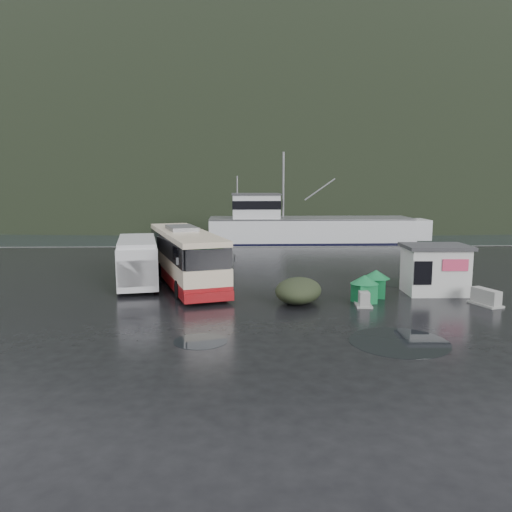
{
  "coord_description": "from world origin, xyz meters",
  "views": [
    {
      "loc": [
        -0.1,
        -23.91,
        5.76
      ],
      "look_at": [
        0.49,
        3.16,
        1.7
      ],
      "focal_mm": 35.0,
      "sensor_mm": 36.0,
      "label": 1
    }
  ],
  "objects_px": {
    "white_van": "(138,285)",
    "ticket_kiosk": "(434,293)",
    "dome_tent": "(298,303)",
    "jersey_barrier_b": "(485,305)",
    "fishing_trawler": "(310,235)",
    "jersey_barrier_a": "(363,305)",
    "coach_bus": "(186,283)",
    "waste_bin_left": "(364,303)",
    "waste_bin_right": "(375,297)"
  },
  "relations": [
    {
      "from": "waste_bin_right",
      "to": "jersey_barrier_b",
      "type": "bearing_deg",
      "value": -20.92
    },
    {
      "from": "waste_bin_left",
      "to": "waste_bin_right",
      "type": "distance_m",
      "value": 1.48
    },
    {
      "from": "jersey_barrier_b",
      "to": "fishing_trawler",
      "type": "distance_m",
      "value": 31.22
    },
    {
      "from": "coach_bus",
      "to": "white_van",
      "type": "height_order",
      "value": "coach_bus"
    },
    {
      "from": "waste_bin_left",
      "to": "jersey_barrier_a",
      "type": "xyz_separation_m",
      "value": [
        -0.16,
        -0.48,
        0.0
      ]
    },
    {
      "from": "coach_bus",
      "to": "waste_bin_left",
      "type": "relative_size",
      "value": 8.44
    },
    {
      "from": "waste_bin_left",
      "to": "jersey_barrier_a",
      "type": "bearing_deg",
      "value": -108.13
    },
    {
      "from": "coach_bus",
      "to": "waste_bin_left",
      "type": "distance_m",
      "value": 10.31
    },
    {
      "from": "white_van",
      "to": "jersey_barrier_b",
      "type": "relative_size",
      "value": 4.09
    },
    {
      "from": "waste_bin_left",
      "to": "waste_bin_right",
      "type": "bearing_deg",
      "value": 54.07
    },
    {
      "from": "jersey_barrier_a",
      "to": "jersey_barrier_b",
      "type": "relative_size",
      "value": 0.93
    },
    {
      "from": "dome_tent",
      "to": "ticket_kiosk",
      "type": "height_order",
      "value": "ticket_kiosk"
    },
    {
      "from": "waste_bin_left",
      "to": "white_van",
      "type": "bearing_deg",
      "value": 159.25
    },
    {
      "from": "dome_tent",
      "to": "ticket_kiosk",
      "type": "relative_size",
      "value": 0.93
    },
    {
      "from": "coach_bus",
      "to": "dome_tent",
      "type": "xyz_separation_m",
      "value": [
        5.94,
        -4.81,
        0.0
      ]
    },
    {
      "from": "jersey_barrier_a",
      "to": "ticket_kiosk",
      "type": "bearing_deg",
      "value": 29.33
    },
    {
      "from": "waste_bin_left",
      "to": "jersey_barrier_a",
      "type": "distance_m",
      "value": 0.51
    },
    {
      "from": "white_van",
      "to": "fishing_trawler",
      "type": "distance_m",
      "value": 28.98
    },
    {
      "from": "jersey_barrier_b",
      "to": "coach_bus",
      "type": "bearing_deg",
      "value": 159.57
    },
    {
      "from": "fishing_trawler",
      "to": "ticket_kiosk",
      "type": "bearing_deg",
      "value": -86.01
    },
    {
      "from": "coach_bus",
      "to": "waste_bin_right",
      "type": "height_order",
      "value": "coach_bus"
    },
    {
      "from": "waste_bin_right",
      "to": "jersey_barrier_a",
      "type": "bearing_deg",
      "value": -121.4
    },
    {
      "from": "dome_tent",
      "to": "fishing_trawler",
      "type": "xyz_separation_m",
      "value": [
        4.49,
        30.25,
        0.0
      ]
    },
    {
      "from": "coach_bus",
      "to": "fishing_trawler",
      "type": "xyz_separation_m",
      "value": [
        10.43,
        25.45,
        0.0
      ]
    },
    {
      "from": "ticket_kiosk",
      "to": "waste_bin_left",
      "type": "bearing_deg",
      "value": -153.99
    },
    {
      "from": "fishing_trawler",
      "to": "dome_tent",
      "type": "bearing_deg",
      "value": -100.01
    },
    {
      "from": "white_van",
      "to": "fishing_trawler",
      "type": "height_order",
      "value": "fishing_trawler"
    },
    {
      "from": "coach_bus",
      "to": "jersey_barrier_b",
      "type": "height_order",
      "value": "coach_bus"
    },
    {
      "from": "ticket_kiosk",
      "to": "fishing_trawler",
      "type": "relative_size",
      "value": 0.13
    },
    {
      "from": "jersey_barrier_a",
      "to": "jersey_barrier_b",
      "type": "xyz_separation_m",
      "value": [
        5.77,
        -0.13,
        0.0
      ]
    },
    {
      "from": "waste_bin_left",
      "to": "dome_tent",
      "type": "xyz_separation_m",
      "value": [
        -3.15,
        0.05,
        0.0
      ]
    },
    {
      "from": "dome_tent",
      "to": "jersey_barrier_a",
      "type": "xyz_separation_m",
      "value": [
        2.99,
        -0.54,
        0.0
      ]
    },
    {
      "from": "jersey_barrier_a",
      "to": "waste_bin_right",
      "type": "bearing_deg",
      "value": 58.6
    },
    {
      "from": "coach_bus",
      "to": "ticket_kiosk",
      "type": "height_order",
      "value": "coach_bus"
    },
    {
      "from": "white_van",
      "to": "jersey_barrier_a",
      "type": "xyz_separation_m",
      "value": [
        11.55,
        -4.92,
        0.0
      ]
    },
    {
      "from": "coach_bus",
      "to": "white_van",
      "type": "relative_size",
      "value": 1.8
    },
    {
      "from": "white_van",
      "to": "jersey_barrier_a",
      "type": "distance_m",
      "value": 12.56
    },
    {
      "from": "coach_bus",
      "to": "waste_bin_right",
      "type": "relative_size",
      "value": 8.25
    },
    {
      "from": "coach_bus",
      "to": "fishing_trawler",
      "type": "relative_size",
      "value": 0.45
    },
    {
      "from": "white_van",
      "to": "dome_tent",
      "type": "bearing_deg",
      "value": -38.87
    },
    {
      "from": "jersey_barrier_b",
      "to": "fishing_trawler",
      "type": "height_order",
      "value": "fishing_trawler"
    },
    {
      "from": "white_van",
      "to": "ticket_kiosk",
      "type": "xyz_separation_m",
      "value": [
        15.82,
        -2.53,
        0.0
      ]
    },
    {
      "from": "waste_bin_right",
      "to": "dome_tent",
      "type": "distance_m",
      "value": 4.18
    },
    {
      "from": "waste_bin_left",
      "to": "jersey_barrier_b",
      "type": "height_order",
      "value": "waste_bin_left"
    },
    {
      "from": "jersey_barrier_a",
      "to": "coach_bus",
      "type": "bearing_deg",
      "value": 149.11
    },
    {
      "from": "dome_tent",
      "to": "jersey_barrier_a",
      "type": "relative_size",
      "value": 2.12
    },
    {
      "from": "white_van",
      "to": "dome_tent",
      "type": "height_order",
      "value": "white_van"
    },
    {
      "from": "jersey_barrier_a",
      "to": "jersey_barrier_b",
      "type": "height_order",
      "value": "jersey_barrier_b"
    },
    {
      "from": "white_van",
      "to": "jersey_barrier_a",
      "type": "relative_size",
      "value": 4.4
    },
    {
      "from": "jersey_barrier_b",
      "to": "jersey_barrier_a",
      "type": "bearing_deg",
      "value": 178.69
    }
  ]
}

